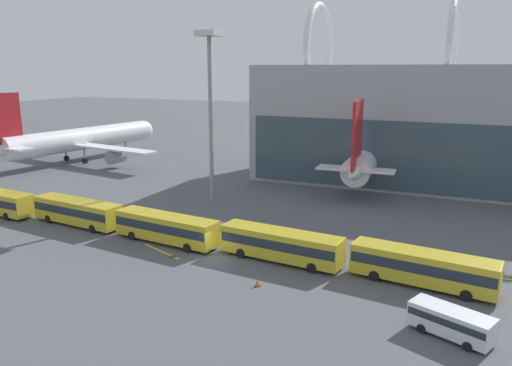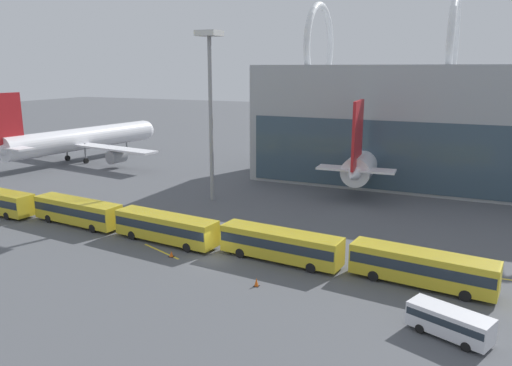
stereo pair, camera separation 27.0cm
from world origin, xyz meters
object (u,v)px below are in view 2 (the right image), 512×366
at_px(airliner_at_gate_near, 77,140).
at_px(shuttle_bus_4, 422,266).
at_px(shuttle_bus_2, 166,226).
at_px(shuttle_bus_3, 280,243).
at_px(airliner_at_gate_far, 371,156).
at_px(traffic_cone_1, 171,254).
at_px(shuttle_bus_1, 78,210).
at_px(floodlight_mast, 210,79).
at_px(service_van_foreground, 450,321).
at_px(traffic_cone_0, 256,282).

height_order(airliner_at_gate_near, shuttle_bus_4, airliner_at_gate_near).
distance_m(shuttle_bus_2, shuttle_bus_3, 13.62).
distance_m(airliner_at_gate_far, traffic_cone_1, 45.49).
bearing_deg(shuttle_bus_2, traffic_cone_1, -43.48).
height_order(airliner_at_gate_near, airliner_at_gate_far, airliner_at_gate_near).
distance_m(shuttle_bus_1, shuttle_bus_4, 40.87).
relative_size(shuttle_bus_1, traffic_cone_1, 20.80).
height_order(floodlight_mast, traffic_cone_1, floodlight_mast).
xyz_separation_m(airliner_at_gate_near, shuttle_bus_2, (44.52, -33.75, -2.75)).
distance_m(airliner_at_gate_far, shuttle_bus_4, 42.67).
distance_m(airliner_at_gate_near, shuttle_bus_3, 67.23).
bearing_deg(traffic_cone_1, service_van_foreground, -10.58).
distance_m(airliner_at_gate_near, traffic_cone_0, 71.00).
bearing_deg(floodlight_mast, shuttle_bus_2, -77.06).
height_order(shuttle_bus_3, floodlight_mast, floodlight_mast).
bearing_deg(floodlight_mast, service_van_foreground, -37.84).
bearing_deg(traffic_cone_1, floodlight_mast, 108.32).
height_order(airliner_at_gate_near, traffic_cone_0, airliner_at_gate_near).
bearing_deg(traffic_cone_1, shuttle_bus_3, 18.64).
height_order(airliner_at_gate_far, shuttle_bus_4, airliner_at_gate_far).
bearing_deg(shuttle_bus_4, shuttle_bus_2, -173.62).
relative_size(shuttle_bus_3, floodlight_mast, 0.54).
xyz_separation_m(shuttle_bus_2, service_van_foreground, (30.09, -8.57, -0.59)).
relative_size(shuttle_bus_2, shuttle_bus_4, 1.00).
bearing_deg(traffic_cone_1, traffic_cone_0, -14.87).
bearing_deg(floodlight_mast, shuttle_bus_4, -30.17).
height_order(airliner_at_gate_far, shuttle_bus_1, airliner_at_gate_far).
height_order(shuttle_bus_2, traffic_cone_1, shuttle_bus_2).
height_order(service_van_foreground, traffic_cone_0, service_van_foreground).
distance_m(shuttle_bus_1, traffic_cone_0, 28.50).
height_order(service_van_foreground, floodlight_mast, floodlight_mast).
distance_m(airliner_at_gate_far, shuttle_bus_3, 40.37).
xyz_separation_m(shuttle_bus_4, traffic_cone_1, (-24.25, -3.29, -1.55)).
relative_size(shuttle_bus_3, service_van_foreground, 2.07).
height_order(shuttle_bus_2, shuttle_bus_4, same).
relative_size(shuttle_bus_1, shuttle_bus_3, 1.00).
bearing_deg(floodlight_mast, airliner_at_gate_near, 158.73).
height_order(shuttle_bus_2, service_van_foreground, shuttle_bus_2).
distance_m(shuttle_bus_4, traffic_cone_1, 24.52).
relative_size(shuttle_bus_3, traffic_cone_1, 20.78).
bearing_deg(service_van_foreground, shuttle_bus_1, 9.45).
xyz_separation_m(shuttle_bus_1, shuttle_bus_3, (27.24, -0.83, 0.00)).
relative_size(floodlight_mast, traffic_cone_1, 38.76).
xyz_separation_m(shuttle_bus_4, traffic_cone_0, (-13.35, -6.18, -1.46)).
bearing_deg(shuttle_bus_3, floodlight_mast, 140.03).
relative_size(airliner_at_gate_near, service_van_foreground, 6.91).
relative_size(shuttle_bus_1, shuttle_bus_4, 1.00).
bearing_deg(traffic_cone_1, shuttle_bus_1, 165.11).
bearing_deg(shuttle_bus_1, airliner_at_gate_near, 139.03).
bearing_deg(shuttle_bus_2, airliner_at_gate_near, 148.89).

